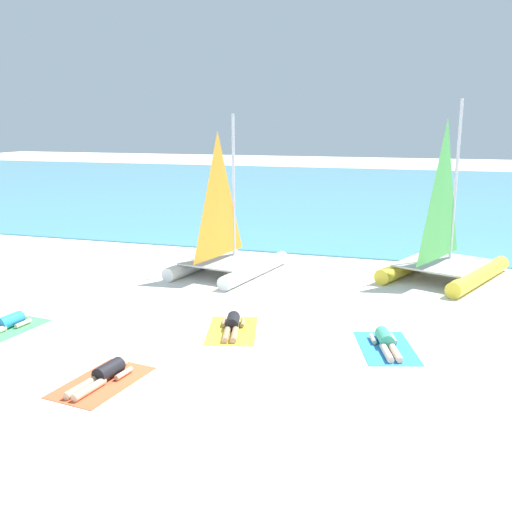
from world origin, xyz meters
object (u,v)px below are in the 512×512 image
(sailboat_yellow, at_px, (444,253))
(towel_center_right, at_px, (232,330))
(sunbather_leftmost, at_px, (6,324))
(towel_leftmost, at_px, (4,330))
(sunbather_center_right, at_px, (232,324))
(towel_rightmost, at_px, (386,348))
(sunbather_center_left, at_px, (104,374))
(sunbather_rightmost, at_px, (386,341))
(towel_center_left, at_px, (102,382))
(sailboat_white, at_px, (226,251))

(sailboat_yellow, xyz_separation_m, towel_center_right, (-4.64, -6.20, -0.79))
(sunbather_leftmost, bearing_deg, towel_leftmost, -90.00)
(sailboat_yellow, distance_m, sunbather_center_right, 7.73)
(sunbather_leftmost, distance_m, towel_center_right, 5.23)
(towel_leftmost, relative_size, towel_rightmost, 1.00)
(sunbather_center_left, height_order, sunbather_center_right, same)
(sunbather_leftmost, height_order, sunbather_rightmost, same)
(sailboat_yellow, relative_size, towel_center_left, 2.81)
(towel_center_left, bearing_deg, sailboat_white, 93.52)
(towel_leftmost, bearing_deg, towel_center_right, 16.51)
(sunbather_center_left, bearing_deg, towel_rightmost, 40.81)
(sailboat_yellow, bearing_deg, towel_center_right, -104.19)
(towel_rightmost, xyz_separation_m, sunbather_rightmost, (-0.02, 0.06, 0.13))
(towel_center_right, height_order, sunbather_rightmost, sunbather_rightmost)
(sunbather_center_left, bearing_deg, sunbather_leftmost, 162.06)
(sunbather_center_right, bearing_deg, towel_leftmost, -177.51)
(sunbather_rightmost, bearing_deg, towel_leftmost, 173.44)
(towel_leftmost, bearing_deg, sailboat_yellow, 38.50)
(sailboat_white, height_order, sunbather_rightmost, sailboat_white)
(sailboat_white, distance_m, sunbather_rightmost, 7.19)
(towel_leftmost, bearing_deg, towel_rightmost, 9.78)
(towel_leftmost, distance_m, sunbather_center_left, 4.03)
(towel_center_right, bearing_deg, towel_center_left, -113.14)
(sailboat_yellow, xyz_separation_m, sunbather_leftmost, (-9.66, -7.63, -0.66))
(sailboat_white, bearing_deg, sunbather_center_right, -56.86)
(towel_leftmost, distance_m, sunbather_center_right, 5.26)
(sailboat_white, relative_size, towel_center_right, 2.59)
(sailboat_yellow, height_order, sunbather_center_left, sailboat_yellow)
(sunbather_center_left, relative_size, sunbather_center_right, 1.01)
(towel_leftmost, relative_size, sunbather_center_left, 1.21)
(sailboat_white, distance_m, sunbather_center_right, 5.14)
(towel_leftmost, xyz_separation_m, towel_rightmost, (8.50, 1.47, 0.00))
(sunbather_center_right, height_order, sunbather_rightmost, same)
(sunbather_center_left, distance_m, towel_center_right, 3.47)
(towel_rightmost, bearing_deg, sailboat_yellow, 79.38)
(sunbather_leftmost, height_order, towel_center_right, sunbather_leftmost)
(sailboat_yellow, height_order, towel_leftmost, sailboat_yellow)
(sailboat_white, bearing_deg, sunbather_rightmost, -30.18)
(sailboat_white, bearing_deg, towel_rightmost, -30.46)
(sailboat_yellow, relative_size, towel_center_right, 2.81)
(sunbather_leftmost, xyz_separation_m, towel_center_right, (5.03, 1.43, -0.13))
(sailboat_white, relative_size, sunbather_center_left, 3.14)
(towel_center_right, height_order, sunbather_center_right, sunbather_center_right)
(sunbather_center_left, relative_size, towel_rightmost, 0.82)
(sunbather_leftmost, height_order, towel_center_left, sunbather_leftmost)
(sailboat_white, relative_size, towel_rightmost, 2.59)
(towel_leftmost, height_order, sunbather_leftmost, sunbather_leftmost)
(sunbather_leftmost, relative_size, sunbather_center_left, 1.00)
(sunbather_center_left, xyz_separation_m, towel_center_right, (1.38, 3.18, -0.13))
(towel_leftmost, height_order, towel_center_left, same)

